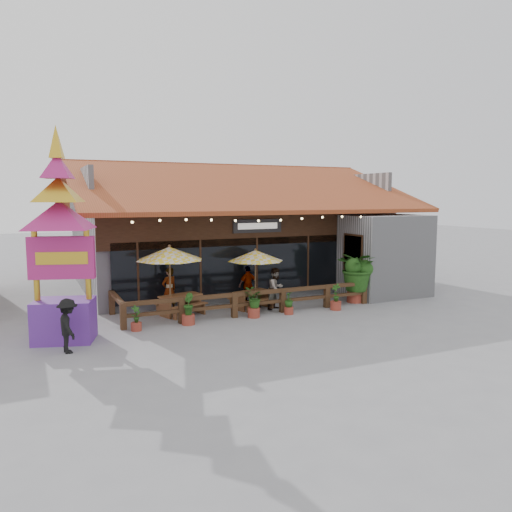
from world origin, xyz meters
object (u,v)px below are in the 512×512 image
picnic_table_left (181,301)px  pedestrian (68,326)px  umbrella_left (170,254)px  picnic_table_right (252,297)px  tropical_plant (356,268)px  thai_sign_tower (60,221)px  umbrella_right (255,256)px

picnic_table_left → pedestrian: (-4.20, -3.15, 0.27)m
umbrella_left → picnic_table_left: bearing=7.4°
picnic_table_right → tropical_plant: size_ratio=0.70×
umbrella_left → thai_sign_tower: bearing=-154.5°
umbrella_right → thai_sign_tower: thai_sign_tower is taller
umbrella_left → umbrella_right: (3.48, 0.02, -0.25)m
picnic_table_left → pedestrian: pedestrian is taller
umbrella_left → thai_sign_tower: 4.43m
picnic_table_left → thai_sign_tower: 5.60m
picnic_table_left → thai_sign_tower: bearing=-156.1°
picnic_table_right → thai_sign_tower: bearing=-166.5°
thai_sign_tower → pedestrian: size_ratio=4.49×
umbrella_right → pedestrian: bearing=-156.8°
tropical_plant → pedestrian: bearing=-169.0°
umbrella_left → pedestrian: (-3.80, -3.10, -1.55)m
umbrella_left → umbrella_right: umbrella_left is taller
umbrella_left → picnic_table_right: 3.75m
tropical_plant → thai_sign_tower: bearing=-175.3°
picnic_table_left → picnic_table_right: size_ratio=1.08×
umbrella_left → pedestrian: size_ratio=1.71×
picnic_table_right → tropical_plant: bearing=-9.5°
pedestrian → umbrella_left: bearing=-58.4°
tropical_plant → pedestrian: 11.73m
thai_sign_tower → tropical_plant: 11.76m
umbrella_left → thai_sign_tower: (-3.81, -1.81, 1.37)m
umbrella_right → tropical_plant: size_ratio=1.07×
picnic_table_left → umbrella_right: bearing=-0.6°
picnic_table_right → tropical_plant: (4.44, -0.74, 0.97)m
picnic_table_right → tropical_plant: tropical_plant is taller
thai_sign_tower → umbrella_right: bearing=14.1°
umbrella_right → picnic_table_left: bearing=179.4°
umbrella_right → pedestrian: size_ratio=1.74×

